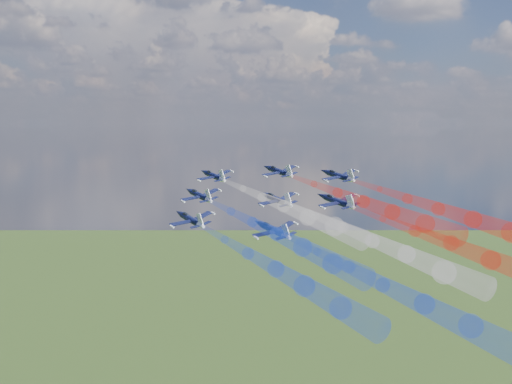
# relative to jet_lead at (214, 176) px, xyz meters

# --- Properties ---
(jet_lead) EXTENTS (17.33, 17.87, 7.82)m
(jet_lead) POSITION_rel_jet_lead_xyz_m (0.00, 0.00, 0.00)
(jet_lead) COLOR black
(trail_lead) EXTENTS (37.43, 44.74, 13.21)m
(trail_lead) POSITION_rel_jet_lead_xyz_m (20.57, -25.07, -4.81)
(trail_lead) COLOR white
(jet_inner_left) EXTENTS (17.33, 17.87, 7.82)m
(jet_inner_left) POSITION_rel_jet_lead_xyz_m (-0.90, -17.05, -3.49)
(jet_inner_left) COLOR black
(trail_inner_left) EXTENTS (37.43, 44.74, 13.21)m
(trail_inner_left) POSITION_rel_jet_lead_xyz_m (19.67, -42.12, -8.30)
(trail_inner_left) COLOR blue
(jet_inner_right) EXTENTS (17.33, 17.87, 7.82)m
(jet_inner_right) POSITION_rel_jet_lead_xyz_m (18.22, -2.70, 1.59)
(jet_inner_right) COLOR black
(trail_inner_right) EXTENTS (37.43, 44.74, 13.21)m
(trail_inner_right) POSITION_rel_jet_lead_xyz_m (38.80, -27.78, -3.23)
(trail_inner_right) COLOR red
(jet_outer_left) EXTENTS (17.33, 17.87, 7.82)m
(jet_outer_left) POSITION_rel_jet_lead_xyz_m (-0.20, -32.27, -7.13)
(jet_outer_left) COLOR black
(trail_outer_left) EXTENTS (37.43, 44.74, 13.21)m
(trail_outer_left) POSITION_rel_jet_lead_xyz_m (20.37, -57.34, -11.94)
(trail_outer_left) COLOR blue
(jet_center_third) EXTENTS (17.33, 17.87, 7.82)m
(jet_center_third) POSITION_rel_jet_lead_xyz_m (18.61, -20.07, -3.88)
(jet_center_third) COLOR black
(trail_center_third) EXTENTS (37.43, 44.74, 13.21)m
(trail_center_third) POSITION_rel_jet_lead_xyz_m (39.18, -45.14, -8.70)
(trail_center_third) COLOR white
(jet_outer_right) EXTENTS (17.33, 17.87, 7.82)m
(jet_outer_right) POSITION_rel_jet_lead_xyz_m (34.05, -6.96, 0.89)
(jet_outer_right) COLOR black
(trail_outer_right) EXTENTS (37.43, 44.74, 13.21)m
(trail_outer_right) POSITION_rel_jet_lead_xyz_m (54.62, -32.03, -3.92)
(trail_outer_right) COLOR red
(jet_rear_left) EXTENTS (17.33, 17.87, 7.82)m
(jet_rear_left) POSITION_rel_jet_lead_xyz_m (18.78, -36.79, -8.43)
(jet_rear_left) COLOR black
(trail_rear_left) EXTENTS (37.43, 44.74, 13.21)m
(trail_rear_left) POSITION_rel_jet_lead_xyz_m (39.36, -61.87, -13.24)
(trail_rear_left) COLOR blue
(jet_rear_right) EXTENTS (17.33, 17.87, 7.82)m
(jet_rear_right) POSITION_rel_jet_lead_xyz_m (32.96, -23.47, -3.72)
(jet_rear_right) COLOR black
(trail_rear_right) EXTENTS (37.43, 44.74, 13.21)m
(trail_rear_right) POSITION_rel_jet_lead_xyz_m (53.54, -48.54, -8.54)
(trail_rear_right) COLOR red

